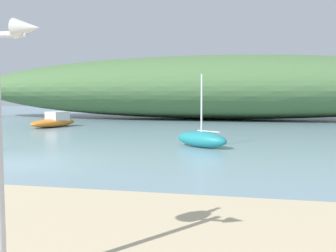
% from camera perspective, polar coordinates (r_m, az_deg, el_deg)
% --- Properties ---
extents(ground_plane, '(120.00, 120.00, 0.00)m').
position_cam_1_polar(ground_plane, '(14.36, -22.02, -5.28)').
color(ground_plane, '#7A99A8').
extents(distant_hill, '(51.58, 12.97, 6.22)m').
position_cam_1_polar(distant_hill, '(38.39, 6.81, 5.73)').
color(distant_hill, '#476B3D').
rests_on(distant_hill, ground).
extents(sailboat_west_reach, '(2.84, 2.30, 3.32)m').
position_cam_1_polar(sailboat_west_reach, '(17.55, 4.99, -1.95)').
color(sailboat_west_reach, teal).
rests_on(sailboat_west_reach, ground).
extents(motorboat_far_left, '(2.69, 4.30, 1.13)m').
position_cam_1_polar(motorboat_far_left, '(29.59, -16.55, 0.68)').
color(motorboat_far_left, orange).
rests_on(motorboat_far_left, ground).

